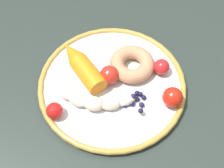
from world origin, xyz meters
name	(u,v)px	position (x,y,z in m)	size (l,w,h in m)	color
dining_table	(134,101)	(0.00, 0.00, 0.62)	(0.98, 0.78, 0.72)	#25302B
plate	(112,85)	(0.05, 0.02, 0.73)	(0.31, 0.31, 0.02)	silver
banana	(94,101)	(0.09, 0.07, 0.74)	(0.17, 0.06, 0.03)	beige
carrot_orange	(81,65)	(0.12, -0.01, 0.75)	(0.12, 0.14, 0.04)	orange
donut	(132,64)	(0.01, -0.02, 0.74)	(0.10, 0.10, 0.03)	tan
blueberry_pile	(135,100)	(0.00, 0.06, 0.74)	(0.05, 0.06, 0.02)	#191638
tomato_near	(54,111)	(0.16, 0.10, 0.75)	(0.03, 0.03, 0.03)	red
tomato_mid	(109,75)	(0.06, 0.01, 0.75)	(0.04, 0.04, 0.04)	red
tomato_far	(173,97)	(-0.07, 0.06, 0.75)	(0.04, 0.04, 0.04)	red
tomato_extra	(161,67)	(-0.05, -0.01, 0.75)	(0.03, 0.03, 0.03)	red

